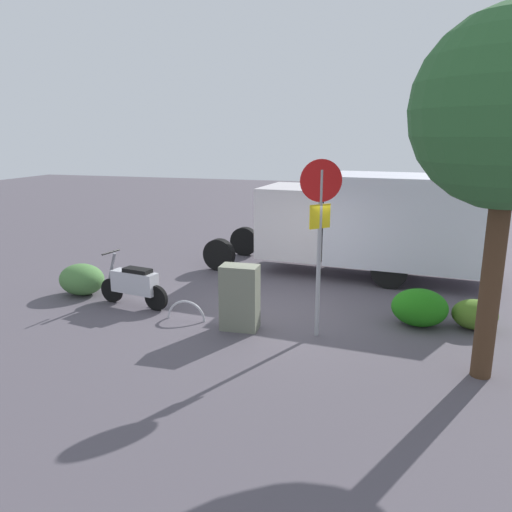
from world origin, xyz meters
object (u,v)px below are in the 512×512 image
at_px(box_truck_near, 373,220).
at_px(bike_rack_hoop, 186,320).
at_px(motorcycle, 134,284).
at_px(street_tree, 512,112).
at_px(stop_sign, 320,221).
at_px(utility_cabinet, 240,298).

xyz_separation_m(box_truck_near, bike_rack_hoop, (3.43, 4.45, -1.54)).
height_order(motorcycle, street_tree, street_tree).
height_order(stop_sign, utility_cabinet, stop_sign).
distance_m(motorcycle, street_tree, 7.92).
distance_m(motorcycle, bike_rack_hoop, 1.60).
bearing_deg(motorcycle, box_truck_near, -130.93).
relative_size(motorcycle, utility_cabinet, 1.39).
height_order(box_truck_near, utility_cabinet, box_truck_near).
distance_m(motorcycle, stop_sign, 4.54).
relative_size(stop_sign, utility_cabinet, 2.57).
bearing_deg(utility_cabinet, stop_sign, -176.54).
bearing_deg(motorcycle, street_tree, 178.75).
height_order(utility_cabinet, bike_rack_hoop, utility_cabinet).
bearing_deg(box_truck_near, utility_cabinet, 68.61).
height_order(box_truck_near, motorcycle, box_truck_near).
bearing_deg(stop_sign, utility_cabinet, 3.46).
relative_size(box_truck_near, street_tree, 1.41).
height_order(box_truck_near, stop_sign, stop_sign).
relative_size(box_truck_near, utility_cabinet, 5.98).
distance_m(stop_sign, bike_rack_hoop, 3.52).
relative_size(utility_cabinet, bike_rack_hoop, 1.53).
height_order(motorcycle, utility_cabinet, utility_cabinet).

